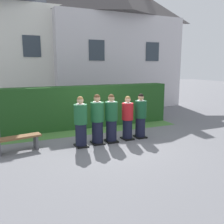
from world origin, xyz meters
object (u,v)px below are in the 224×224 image
object	(u,v)px
student_front_row_2	(111,119)
student_front_row_4	(140,117)
student_front_row_0	(81,123)
wooden_bench	(18,141)
student_front_row_1	(97,120)
student_in_red_blazer	(127,119)

from	to	relation	value
student_front_row_2	student_front_row_4	world-z (taller)	student_front_row_2
student_front_row_0	wooden_bench	size ratio (longest dim) A/B	1.15
student_front_row_0	student_front_row_1	bearing A→B (deg)	6.36
student_front_row_2	student_front_row_4	distance (m)	1.18
student_front_row_1	student_front_row_2	world-z (taller)	student_front_row_1
student_front_row_2	student_front_row_0	bearing A→B (deg)	-176.86
student_front_row_1	student_front_row_0	bearing A→B (deg)	-173.64
student_front_row_4	student_front_row_1	bearing A→B (deg)	-178.65
student_front_row_2	student_front_row_1	bearing A→B (deg)	179.35
student_in_red_blazer	wooden_bench	world-z (taller)	student_in_red_blazer
student_front_row_0	wooden_bench	xyz separation A→B (m)	(-1.93, 0.31, -0.44)
student_in_red_blazer	student_front_row_4	world-z (taller)	student_front_row_4
student_in_red_blazer	wooden_bench	size ratio (longest dim) A/B	1.09
student_front_row_4	wooden_bench	size ratio (longest dim) A/B	1.13
student_front_row_2	wooden_bench	size ratio (longest dim) A/B	1.16
student_front_row_2	student_in_red_blazer	world-z (taller)	student_front_row_2
student_front_row_2	student_in_red_blazer	xyz separation A→B (m)	(0.65, 0.04, -0.05)
student_front_row_0	student_front_row_2	size ratio (longest dim) A/B	1.00
student_front_row_1	student_front_row_2	distance (m)	0.51
wooden_bench	student_front_row_1	bearing A→B (deg)	-5.49
student_front_row_2	student_front_row_4	size ratio (longest dim) A/B	1.03
student_front_row_0	wooden_bench	distance (m)	2.00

